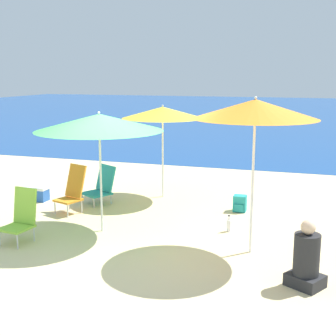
% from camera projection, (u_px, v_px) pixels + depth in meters
% --- Properties ---
extents(ground_plane, '(60.00, 60.00, 0.00)m').
position_uv_depth(ground_plane, '(118.00, 243.00, 7.37)').
color(ground_plane, beige).
extents(sea_water, '(60.00, 40.00, 0.01)m').
position_uv_depth(sea_water, '(273.00, 112.00, 31.88)').
color(sea_water, '#19478C').
rests_on(sea_water, ground).
extents(beach_umbrella_orange, '(1.78, 1.78, 2.31)m').
position_uv_depth(beach_umbrella_orange, '(255.00, 109.00, 6.56)').
color(beach_umbrella_orange, white).
rests_on(beach_umbrella_orange, ground).
extents(beach_umbrella_green, '(2.10, 2.10, 2.02)m').
position_uv_depth(beach_umbrella_green, '(99.00, 122.00, 7.56)').
color(beach_umbrella_green, white).
rests_on(beach_umbrella_green, ground).
extents(beach_umbrella_yellow, '(1.72, 1.72, 1.98)m').
position_uv_depth(beach_umbrella_yellow, '(163.00, 113.00, 9.76)').
color(beach_umbrella_yellow, white).
rests_on(beach_umbrella_yellow, ground).
extents(beach_chair_teal, '(0.72, 0.75, 0.77)m').
position_uv_depth(beach_chair_teal, '(101.00, 186.00, 9.57)').
color(beach_chair_teal, silver).
rests_on(beach_chair_teal, ground).
extents(beach_chair_orange, '(0.56, 0.63, 0.91)m').
position_uv_depth(beach_chair_orange, '(73.00, 189.00, 8.90)').
color(beach_chair_orange, silver).
rests_on(beach_chair_orange, ground).
extents(beach_chair_lime, '(0.48, 0.55, 0.84)m').
position_uv_depth(beach_chair_lime, '(21.00, 216.00, 7.37)').
color(beach_chair_lime, silver).
rests_on(beach_chair_lime, ground).
extents(person_seated_near, '(0.54, 0.52, 0.87)m').
position_uv_depth(person_seated_near, '(306.00, 260.00, 5.79)').
color(person_seated_near, '#262628').
rests_on(person_seated_near, ground).
extents(backpack_teal, '(0.24, 0.24, 0.31)m').
position_uv_depth(backpack_teal, '(240.00, 204.00, 9.01)').
color(backpack_teal, teal).
rests_on(backpack_teal, ground).
extents(water_bottle, '(0.07, 0.07, 0.29)m').
position_uv_depth(water_bottle, '(229.00, 225.00, 7.87)').
color(water_bottle, silver).
rests_on(water_bottle, ground).
extents(cooler_box, '(0.43, 0.27, 0.30)m').
position_uv_depth(cooler_box, '(38.00, 193.00, 9.78)').
color(cooler_box, '#2859B2').
rests_on(cooler_box, ground).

